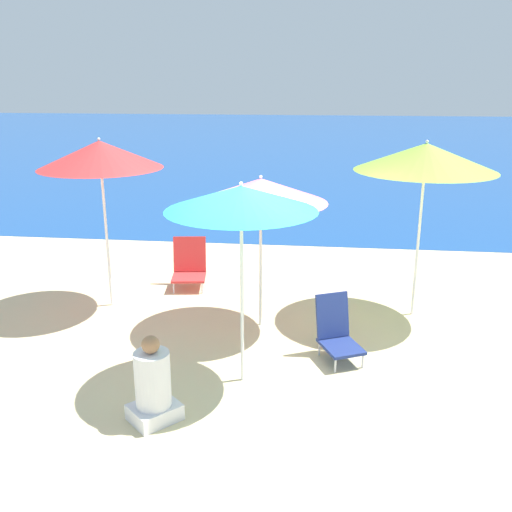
# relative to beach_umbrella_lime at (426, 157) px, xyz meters

# --- Properties ---
(ground_plane) EXTENTS (60.00, 60.00, 0.00)m
(ground_plane) POSITION_rel_beach_umbrella_lime_xyz_m (-1.80, -1.88, -2.19)
(ground_plane) COLOR beige
(sea_water) EXTENTS (60.00, 40.00, 0.01)m
(sea_water) POSITION_rel_beach_umbrella_lime_xyz_m (-1.80, 23.18, -2.19)
(sea_water) COLOR #19478C
(sea_water) RESTS_ON ground
(beach_umbrella_lime) EXTENTS (1.84, 1.84, 2.42)m
(beach_umbrella_lime) POSITION_rel_beach_umbrella_lime_xyz_m (0.00, 0.00, 0.00)
(beach_umbrella_lime) COLOR white
(beach_umbrella_lime) RESTS_ON ground
(beach_umbrella_teal) EXTENTS (1.56, 1.56, 2.20)m
(beach_umbrella_teal) POSITION_rel_beach_umbrella_lime_xyz_m (-2.11, -2.08, -0.17)
(beach_umbrella_teal) COLOR white
(beach_umbrella_teal) RESTS_ON ground
(beach_umbrella_pink) EXTENTS (1.70, 1.70, 2.02)m
(beach_umbrella_pink) POSITION_rel_beach_umbrella_lime_xyz_m (-2.08, -0.61, -0.37)
(beach_umbrella_pink) COLOR white
(beach_umbrella_pink) RESTS_ON ground
(beach_umbrella_red) EXTENTS (1.69, 1.69, 2.41)m
(beach_umbrella_red) POSITION_rel_beach_umbrella_lime_xyz_m (-4.31, -0.17, -0.01)
(beach_umbrella_red) COLOR white
(beach_umbrella_red) RESTS_ON ground
(beach_chair_navy) EXTENTS (0.62, 0.70, 0.75)m
(beach_chair_navy) POSITION_rel_beach_umbrella_lime_xyz_m (-1.09, -1.41, -1.86)
(beach_chair_navy) COLOR silver
(beach_chair_navy) RESTS_ON ground
(beach_chair_red) EXTENTS (0.59, 0.65, 0.77)m
(beach_chair_red) POSITION_rel_beach_umbrella_lime_xyz_m (-3.36, 0.75, -1.85)
(beach_chair_red) COLOR silver
(beach_chair_red) RESTS_ON ground
(person_seated_near) EXTENTS (0.58, 0.58, 0.89)m
(person_seated_near) POSITION_rel_beach_umbrella_lime_xyz_m (-2.85, -2.94, -1.84)
(person_seated_near) COLOR silver
(person_seated_near) RESTS_ON ground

